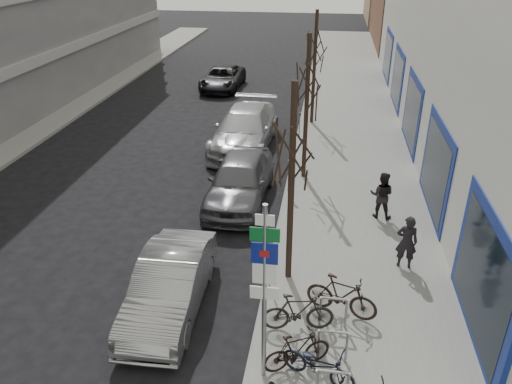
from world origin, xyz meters
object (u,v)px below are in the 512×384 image
(tree_mid, at_px, (308,74))
(meter_mid, at_px, (289,173))
(tree_near, at_px, (293,139))
(tree_far, at_px, (316,41))
(bike_near_right, at_px, (297,350))
(bike_mid_curb, at_px, (319,362))
(bike_rack, at_px, (333,342))
(meter_front, at_px, (270,261))
(lane_car, at_px, (223,78))
(bike_mid_inner, at_px, (298,312))
(pedestrian_near, at_px, (407,242))
(meter_back, at_px, (300,123))
(parked_car_back, at_px, (245,129))
(pedestrian_far, at_px, (382,195))
(highway_sign_pole, at_px, (264,286))
(parked_car_front, at_px, (169,285))
(parked_car_mid, at_px, (240,180))
(bike_far_inner, at_px, (342,295))

(tree_mid, relative_size, meter_mid, 4.33)
(tree_near, height_order, tree_far, same)
(bike_near_right, xyz_separation_m, bike_mid_curb, (0.46, -0.29, 0.03))
(bike_rack, bearing_deg, meter_front, 124.51)
(bike_rack, distance_m, lane_car, 23.06)
(tree_far, xyz_separation_m, meter_front, (-0.45, -13.50, -3.19))
(tree_mid, relative_size, meter_front, 4.33)
(bike_mid_inner, distance_m, pedestrian_near, 4.05)
(lane_car, bearing_deg, bike_near_right, -73.73)
(meter_back, bearing_deg, parked_car_back, -156.71)
(pedestrian_near, xyz_separation_m, pedestrian_far, (-0.47, 2.76, 0.01))
(meter_back, xyz_separation_m, lane_car, (-5.36, 8.57, -0.25))
(tree_mid, relative_size, pedestrian_far, 3.42)
(bike_mid_inner, height_order, pedestrian_near, pedestrian_near)
(highway_sign_pole, distance_m, bike_mid_inner, 2.40)
(parked_car_front, bearing_deg, pedestrian_far, 42.40)
(parked_car_mid, distance_m, pedestrian_far, 4.83)
(meter_front, xyz_separation_m, bike_mid_inner, (0.85, -1.53, -0.26))
(tree_mid, height_order, bike_mid_inner, tree_mid)
(tree_mid, xyz_separation_m, bike_far_inner, (1.39, -7.83, -3.41))
(bike_far_inner, height_order, parked_car_front, parked_car_front)
(meter_front, bearing_deg, highway_sign_pole, -85.25)
(lane_car, bearing_deg, parked_car_back, -72.03)
(pedestrian_far, bearing_deg, parked_car_front, 55.41)
(parked_car_mid, height_order, pedestrian_far, pedestrian_far)
(parked_car_front, bearing_deg, bike_far_inner, 1.94)
(meter_front, xyz_separation_m, parked_car_front, (-2.35, -1.09, -0.20))
(bike_near_right, bearing_deg, parked_car_front, 36.41)
(tree_mid, distance_m, bike_near_right, 10.31)
(meter_front, relative_size, parked_car_mid, 0.26)
(bike_mid_curb, bearing_deg, bike_rack, -3.26)
(tree_mid, relative_size, tree_far, 1.00)
(bike_far_inner, bearing_deg, meter_back, 26.57)
(tree_near, height_order, meter_back, tree_near)
(tree_near, xyz_separation_m, parked_car_mid, (-2.11, 4.39, -3.27))
(bike_mid_inner, bearing_deg, tree_mid, -7.03)
(meter_back, height_order, bike_mid_curb, meter_back)
(pedestrian_far, bearing_deg, bike_far_inner, 87.13)
(tree_near, bearing_deg, lane_car, 106.95)
(pedestrian_far, bearing_deg, tree_near, 65.54)
(bike_far_inner, bearing_deg, tree_far, 23.26)
(meter_mid, height_order, bike_far_inner, meter_mid)
(bike_near_right, xyz_separation_m, parked_car_back, (-3.26, 12.68, 0.25))
(bike_far_inner, bearing_deg, tree_mid, 27.80)
(tree_near, bearing_deg, parked_car_front, -150.44)
(meter_front, bearing_deg, meter_back, 90.00)
(bike_mid_curb, distance_m, parked_car_mid, 8.44)
(bike_far_inner, bearing_deg, bike_rack, -169.37)
(tree_far, bearing_deg, parked_car_back, -128.57)
(pedestrian_far, bearing_deg, parked_car_mid, 3.20)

